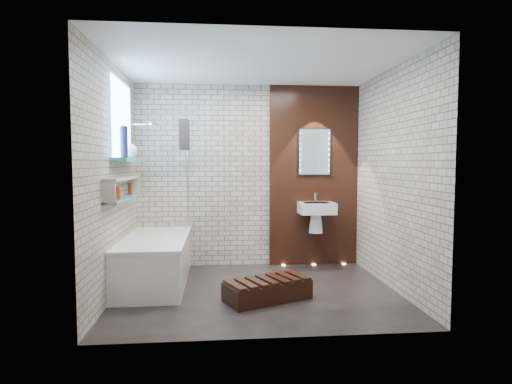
{
  "coord_description": "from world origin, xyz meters",
  "views": [
    {
      "loc": [
        -0.45,
        -4.76,
        1.49
      ],
      "look_at": [
        0.0,
        0.15,
        1.15
      ],
      "focal_mm": 29.47,
      "sensor_mm": 36.0,
      "label": 1
    }
  ],
  "objects": [
    {
      "name": "ground",
      "position": [
        0.0,
        0.0,
        0.0
      ],
      "size": [
        3.2,
        3.2,
        0.0
      ],
      "primitive_type": "plane",
      "color": "black",
      "rests_on": "ground"
    },
    {
      "name": "room_shell",
      "position": [
        0.0,
        0.0,
        1.3
      ],
      "size": [
        3.24,
        3.2,
        2.6
      ],
      "color": "#A0917F",
      "rests_on": "ground"
    },
    {
      "name": "walnut_panel",
      "position": [
        0.95,
        1.27,
        1.3
      ],
      "size": [
        1.3,
        0.06,
        2.6
      ],
      "primitive_type": "cube",
      "color": "black",
      "rests_on": "ground"
    },
    {
      "name": "clerestory_window",
      "position": [
        -1.57,
        0.35,
        1.9
      ],
      "size": [
        0.18,
        1.0,
        0.94
      ],
      "color": "#7FADE0",
      "rests_on": "room_shell"
    },
    {
      "name": "display_niche",
      "position": [
        -1.53,
        0.15,
        1.2
      ],
      "size": [
        0.14,
        1.3,
        0.26
      ],
      "color": "teal",
      "rests_on": "room_shell"
    },
    {
      "name": "bathtub",
      "position": [
        -1.22,
        0.45,
        0.29
      ],
      "size": [
        0.79,
        1.74,
        0.7
      ],
      "color": "white",
      "rests_on": "ground"
    },
    {
      "name": "bath_screen",
      "position": [
        -0.87,
        0.89,
        1.28
      ],
      "size": [
        0.01,
        0.78,
        1.4
      ],
      "primitive_type": "cube",
      "color": "white",
      "rests_on": "bathtub"
    },
    {
      "name": "towel",
      "position": [
        -0.87,
        0.7,
        1.85
      ],
      "size": [
        0.11,
        0.29,
        0.38
      ],
      "primitive_type": "cube",
      "color": "black",
      "rests_on": "bath_screen"
    },
    {
      "name": "shower_head",
      "position": [
        -1.3,
        0.95,
        2.0
      ],
      "size": [
        0.18,
        0.18,
        0.02
      ],
      "primitive_type": "cylinder",
      "color": "silver",
      "rests_on": "room_shell"
    },
    {
      "name": "washbasin",
      "position": [
        0.95,
        1.07,
        0.79
      ],
      "size": [
        0.5,
        0.36,
        0.58
      ],
      "color": "white",
      "rests_on": "walnut_panel"
    },
    {
      "name": "led_mirror",
      "position": [
        0.95,
        1.23,
        1.65
      ],
      "size": [
        0.5,
        0.02,
        0.7
      ],
      "color": "black",
      "rests_on": "walnut_panel"
    },
    {
      "name": "walnut_step",
      "position": [
        0.08,
        -0.3,
        0.1
      ],
      "size": [
        1.01,
        0.74,
        0.2
      ],
      "primitive_type": "cube",
      "rotation": [
        0.0,
        0.0,
        0.41
      ],
      "color": "black",
      "rests_on": "ground"
    },
    {
      "name": "niche_bottles",
      "position": [
        -1.53,
        0.15,
        1.17
      ],
      "size": [
        0.06,
        0.76,
        0.14
      ],
      "color": "maroon",
      "rests_on": "display_niche"
    },
    {
      "name": "sill_vases",
      "position": [
        -1.5,
        0.32,
        1.67
      ],
      "size": [
        0.17,
        0.43,
        0.36
      ],
      "color": "#141D38",
      "rests_on": "clerestory_window"
    },
    {
      "name": "floor_uplights",
      "position": [
        0.95,
        1.2,
        0.01
      ],
      "size": [
        0.96,
        0.06,
        0.01
      ],
      "color": "#FFD899",
      "rests_on": "ground"
    }
  ]
}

